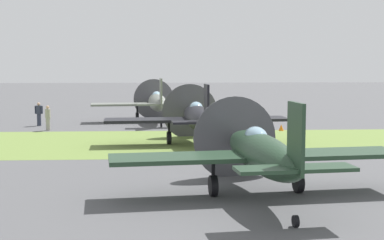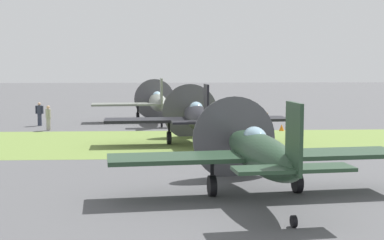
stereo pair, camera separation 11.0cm
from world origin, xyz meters
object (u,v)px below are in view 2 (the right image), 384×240
at_px(airplane_trail, 259,153).
at_px(runway_marker_cone, 282,128).
at_px(airplane_lead, 158,102).
at_px(airplane_wingman, 197,117).
at_px(supply_crate, 261,117).
at_px(ground_crew_mechanic, 40,113).
at_px(ground_crew_chief, 48,117).

relative_size(airplane_trail, runway_marker_cone, 24.10).
height_order(airplane_trail, runway_marker_cone, airplane_trail).
xyz_separation_m(airplane_lead, airplane_trail, (3.76, -24.51, 0.03)).
distance_m(airplane_wingman, airplane_trail, 12.38).
bearing_deg(supply_crate, runway_marker_cone, -87.21).
bearing_deg(ground_crew_mechanic, runway_marker_cone, 179.08).
height_order(airplane_lead, ground_crew_mechanic, airplane_lead).
bearing_deg(ground_crew_chief, ground_crew_mechanic, 173.04).
distance_m(supply_crate, runway_marker_cone, 6.29).
xyz_separation_m(airplane_wingman, ground_crew_chief, (-9.85, 7.15, -0.67)).
distance_m(airplane_lead, ground_crew_chief, 9.05).
height_order(airplane_wingman, ground_crew_chief, airplane_wingman).
xyz_separation_m(airplane_lead, airplane_wingman, (2.37, -12.21, 0.03)).
height_order(ground_crew_chief, runway_marker_cone, ground_crew_chief).
bearing_deg(airplane_trail, airplane_wingman, 90.02).
height_order(ground_crew_chief, ground_crew_mechanic, same).
xyz_separation_m(airplane_lead, supply_crate, (8.26, 0.23, -1.22)).
bearing_deg(runway_marker_cone, airplane_wingman, -135.21).
height_order(airplane_trail, supply_crate, airplane_trail).
relative_size(airplane_trail, ground_crew_mechanic, 6.13).
bearing_deg(supply_crate, ground_crew_mechanic, -171.96).
bearing_deg(ground_crew_mechanic, ground_crew_chief, 124.92).
height_order(airplane_wingman, airplane_trail, airplane_wingman).
xyz_separation_m(airplane_trail, supply_crate, (4.50, 24.74, -1.25)).
bearing_deg(airplane_lead, airplane_trail, -86.31).
height_order(airplane_lead, supply_crate, airplane_lead).
bearing_deg(airplane_trail, supply_crate, 73.27).
height_order(airplane_trail, ground_crew_mechanic, airplane_trail).
relative_size(airplane_trail, supply_crate, 11.78).
xyz_separation_m(airplane_lead, ground_crew_mechanic, (-8.72, -2.17, -0.63)).
relative_size(ground_crew_chief, supply_crate, 1.92).
height_order(airplane_lead, airplane_trail, airplane_trail).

